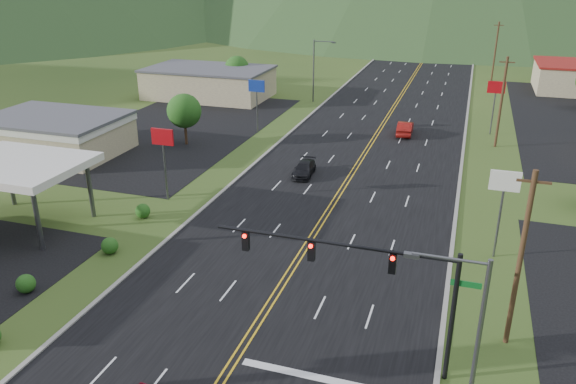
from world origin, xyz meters
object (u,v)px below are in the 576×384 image
(traffic_signal, at_px, (371,272))
(streetlight_east, at_px, (469,343))
(streetlight_west, at_px, (316,67))
(gas_canopy, at_px, (16,167))
(car_red_far, at_px, (405,128))
(car_dark_mid, at_px, (304,169))

(traffic_signal, height_order, streetlight_east, streetlight_east)
(streetlight_west, distance_m, gas_canopy, 49.10)
(gas_canopy, bearing_deg, car_red_far, 53.85)
(traffic_signal, xyz_separation_m, car_red_far, (-3.26, 42.53, -4.52))
(traffic_signal, relative_size, streetlight_east, 1.46)
(gas_canopy, distance_m, car_dark_mid, 25.16)
(streetlight_east, xyz_separation_m, streetlight_west, (-22.86, 60.00, 0.00))
(streetlight_east, bearing_deg, car_dark_mid, 117.82)
(streetlight_east, relative_size, car_dark_mid, 2.06)
(traffic_signal, bearing_deg, car_red_far, 94.39)
(streetlight_east, bearing_deg, traffic_signal, 139.61)
(traffic_signal, relative_size, gas_canopy, 1.31)
(car_dark_mid, bearing_deg, traffic_signal, -71.22)
(traffic_signal, xyz_separation_m, gas_canopy, (-28.48, 8.00, -0.46))
(streetlight_west, relative_size, car_dark_mid, 2.06)
(car_dark_mid, bearing_deg, car_red_far, 61.84)
(traffic_signal, bearing_deg, streetlight_west, 107.97)
(car_red_far, bearing_deg, traffic_signal, 91.98)
(traffic_signal, distance_m, car_red_far, 42.90)
(traffic_signal, distance_m, car_dark_mid, 28.03)
(traffic_signal, xyz_separation_m, streetlight_east, (4.70, -4.00, -0.15))
(streetlight_west, xyz_separation_m, gas_canopy, (-10.32, -48.00, -0.31))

